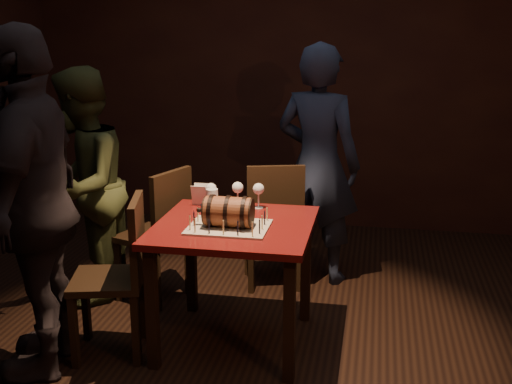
# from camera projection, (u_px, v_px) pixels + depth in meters

# --- Properties ---
(room_shell) EXTENTS (5.04, 5.04, 2.80)m
(room_shell) POSITION_uv_depth(u_px,v_px,m) (245.00, 113.00, 3.46)
(room_shell) COLOR black
(room_shell) RESTS_ON ground
(pub_table) EXTENTS (0.90, 0.90, 0.75)m
(pub_table) POSITION_uv_depth(u_px,v_px,m) (234.00, 242.00, 3.73)
(pub_table) COLOR #4C0C0D
(pub_table) RESTS_ON ground
(cake_board) EXTENTS (0.45, 0.35, 0.01)m
(cake_board) POSITION_uv_depth(u_px,v_px,m) (229.00, 227.00, 3.62)
(cake_board) COLOR #AEA08C
(cake_board) RESTS_ON pub_table
(barrel_cake) EXTENTS (0.32, 0.19, 0.19)m
(barrel_cake) POSITION_uv_depth(u_px,v_px,m) (228.00, 212.00, 3.60)
(barrel_cake) COLOR brown
(barrel_cake) RESTS_ON cake_board
(birthday_candles) EXTENTS (0.40, 0.30, 0.09)m
(birthday_candles) POSITION_uv_depth(u_px,v_px,m) (229.00, 219.00, 3.61)
(birthday_candles) COLOR #F9E394
(birthday_candles) RESTS_ON cake_board
(wine_glass_left) EXTENTS (0.07, 0.07, 0.16)m
(wine_glass_left) POSITION_uv_depth(u_px,v_px,m) (211.00, 190.00, 3.98)
(wine_glass_left) COLOR silver
(wine_glass_left) RESTS_ON pub_table
(wine_glass_mid) EXTENTS (0.07, 0.07, 0.16)m
(wine_glass_mid) POSITION_uv_depth(u_px,v_px,m) (238.00, 189.00, 4.01)
(wine_glass_mid) COLOR silver
(wine_glass_mid) RESTS_ON pub_table
(wine_glass_right) EXTENTS (0.07, 0.07, 0.16)m
(wine_glass_right) POSITION_uv_depth(u_px,v_px,m) (259.00, 190.00, 3.98)
(wine_glass_right) COLOR silver
(wine_glass_right) RESTS_ON pub_table
(pint_of_ale) EXTENTS (0.07, 0.07, 0.15)m
(pint_of_ale) POSITION_uv_depth(u_px,v_px,m) (212.00, 201.00, 3.89)
(pint_of_ale) COLOR silver
(pint_of_ale) RESTS_ON pub_table
(menu_card) EXTENTS (0.10, 0.05, 0.13)m
(menu_card) POSITION_uv_depth(u_px,v_px,m) (200.00, 195.00, 4.06)
(menu_card) COLOR white
(menu_card) RESTS_ON pub_table
(chair_back) EXTENTS (0.49, 0.49, 0.93)m
(chair_back) POSITION_uv_depth(u_px,v_px,m) (274.00, 219.00, 4.56)
(chair_back) COLOR black
(chair_back) RESTS_ON ground
(chair_left_rear) EXTENTS (0.51, 0.51, 0.93)m
(chair_left_rear) POSITION_uv_depth(u_px,v_px,m) (161.00, 228.00, 4.35)
(chair_left_rear) COLOR black
(chair_left_rear) RESTS_ON ground
(chair_left_front) EXTENTS (0.49, 0.49, 0.93)m
(chair_left_front) POSITION_uv_depth(u_px,v_px,m) (121.00, 268.00, 3.64)
(chair_left_front) COLOR black
(chair_left_front) RESTS_ON ground
(person_back) EXTENTS (0.73, 0.59, 1.75)m
(person_back) POSITION_uv_depth(u_px,v_px,m) (318.00, 164.00, 4.66)
(person_back) COLOR #1B2236
(person_back) RESTS_ON ground
(person_left_rear) EXTENTS (0.70, 0.85, 1.60)m
(person_left_rear) POSITION_uv_depth(u_px,v_px,m) (82.00, 187.00, 4.32)
(person_left_rear) COLOR #31371B
(person_left_rear) RESTS_ON ground
(person_left_front) EXTENTS (0.66, 1.17, 1.88)m
(person_left_front) POSITION_uv_depth(u_px,v_px,m) (36.00, 205.00, 3.39)
(person_left_front) COLOR black
(person_left_front) RESTS_ON ground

